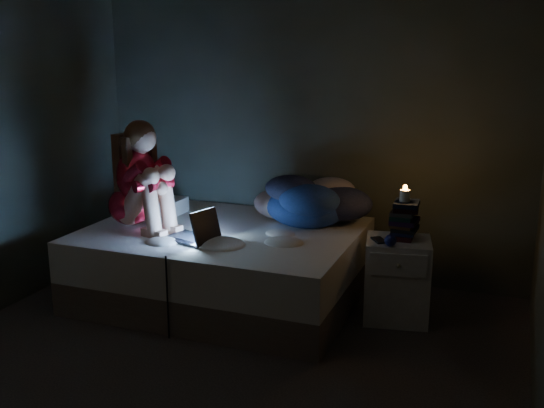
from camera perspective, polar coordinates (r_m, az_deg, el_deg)
The scene contains 12 objects.
floor at distance 3.90m, azimuth -6.20°, elevation -14.96°, with size 3.60×3.80×0.02m, color black.
wall_back at distance 5.21m, azimuth 3.12°, elevation 7.65°, with size 3.60×0.02×2.60m, color #303427.
bed at distance 4.84m, azimuth -4.42°, elevation -5.36°, with size 1.98×1.48×0.54m, color silver, non-canonical shape.
pillow at distance 5.29m, azimuth -10.19°, elevation -0.13°, with size 0.42×0.30×0.12m, color silver.
woman at distance 4.81m, azimuth -12.61°, elevation 2.65°, with size 0.51×0.33×0.82m, color maroon, non-canonical shape.
laptop at distance 4.48m, azimuth -7.36°, elevation -1.70°, with size 0.36×0.25×0.25m, color black, non-canonical shape.
clothes_pile at distance 4.85m, azimuth 3.11°, elevation 0.48°, with size 0.66×0.53×0.40m, color navy, non-canonical shape.
nightstand at distance 4.55m, azimuth 11.11°, elevation -6.65°, with size 0.44×0.39×0.58m, color beige.
book_stack at distance 4.45m, azimuth 11.70°, elevation -1.46°, with size 0.19×0.25×0.26m, color black, non-canonical shape.
candle at distance 4.41m, azimuth 11.80°, elevation 0.64°, with size 0.07×0.07×0.08m, color beige.
phone at distance 4.42m, azimuth 9.45°, elevation -3.10°, with size 0.07×0.14×0.01m, color black.
blue_orb at distance 4.30m, azimuth 10.15°, elevation -3.16°, with size 0.08×0.08×0.08m, color navy.
Camera 1 is at (1.60, -3.02, 1.87)m, focal length 42.07 mm.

